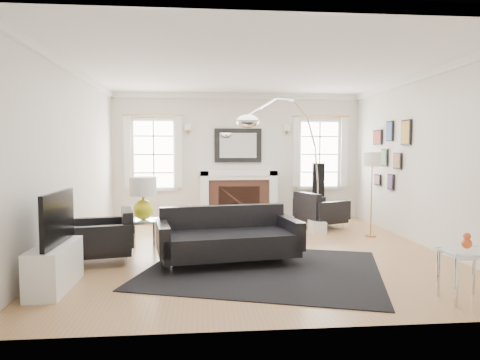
{
  "coord_description": "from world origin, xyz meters",
  "views": [
    {
      "loc": [
        -0.82,
        -6.54,
        1.54
      ],
      "look_at": [
        -0.2,
        0.3,
        1.06
      ],
      "focal_mm": 32.0,
      "sensor_mm": 36.0,
      "label": 1
    }
  ],
  "objects": [
    {
      "name": "floor",
      "position": [
        0.0,
        0.0,
        0.0
      ],
      "size": [
        6.0,
        6.0,
        0.0
      ],
      "primitive_type": "plane",
      "color": "#9D6E42",
      "rests_on": "ground"
    },
    {
      "name": "back_wall",
      "position": [
        0.0,
        3.0,
        1.4
      ],
      "size": [
        5.5,
        0.04,
        2.8
      ],
      "primitive_type": "cube",
      "color": "silver",
      "rests_on": "floor"
    },
    {
      "name": "front_wall",
      "position": [
        0.0,
        -3.0,
        1.4
      ],
      "size": [
        5.5,
        0.04,
        2.8
      ],
      "primitive_type": "cube",
      "color": "silver",
      "rests_on": "floor"
    },
    {
      "name": "left_wall",
      "position": [
        -2.75,
        0.0,
        1.4
      ],
      "size": [
        0.04,
        6.0,
        2.8
      ],
      "primitive_type": "cube",
      "color": "silver",
      "rests_on": "floor"
    },
    {
      "name": "right_wall",
      "position": [
        2.75,
        0.0,
        1.4
      ],
      "size": [
        0.04,
        6.0,
        2.8
      ],
      "primitive_type": "cube",
      "color": "silver",
      "rests_on": "floor"
    },
    {
      "name": "ceiling",
      "position": [
        0.0,
        0.0,
        2.8
      ],
      "size": [
        5.5,
        6.0,
        0.02
      ],
      "primitive_type": "cube",
      "color": "white",
      "rests_on": "back_wall"
    },
    {
      "name": "crown_molding",
      "position": [
        0.0,
        0.0,
        2.74
      ],
      "size": [
        5.5,
        6.0,
        0.12
      ],
      "primitive_type": "cube",
      "color": "white",
      "rests_on": "back_wall"
    },
    {
      "name": "fireplace",
      "position": [
        0.0,
        2.79,
        0.54
      ],
      "size": [
        1.7,
        0.69,
        1.11
      ],
      "color": "white",
      "rests_on": "floor"
    },
    {
      "name": "mantel_mirror",
      "position": [
        0.0,
        2.95,
        1.65
      ],
      "size": [
        1.05,
        0.07,
        0.75
      ],
      "color": "black",
      "rests_on": "back_wall"
    },
    {
      "name": "window_left",
      "position": [
        -1.85,
        2.95,
        1.46
      ],
      "size": [
        1.24,
        0.15,
        1.62
      ],
      "color": "white",
      "rests_on": "back_wall"
    },
    {
      "name": "window_right",
      "position": [
        1.85,
        2.95,
        1.46
      ],
      "size": [
        1.24,
        0.15,
        1.62
      ],
      "color": "white",
      "rests_on": "back_wall"
    },
    {
      "name": "gallery_wall",
      "position": [
        2.72,
        1.3,
        1.53
      ],
      "size": [
        0.04,
        1.73,
        1.29
      ],
      "color": "black",
      "rests_on": "right_wall"
    },
    {
      "name": "tv_unit",
      "position": [
        -2.44,
        -1.7,
        0.33
      ],
      "size": [
        0.35,
        1.0,
        1.09
      ],
      "color": "white",
      "rests_on": "floor"
    },
    {
      "name": "area_rug",
      "position": [
        -0.03,
        -1.14,
        0.01
      ],
      "size": [
        3.53,
        3.21,
        0.01
      ],
      "primitive_type": "cube",
      "rotation": [
        0.0,
        0.0,
        -0.3
      ],
      "color": "black",
      "rests_on": "floor"
    },
    {
      "name": "sofa",
      "position": [
        -0.47,
        -0.75,
        0.34
      ],
      "size": [
        2.01,
        1.15,
        0.62
      ],
      "color": "black",
      "rests_on": "floor"
    },
    {
      "name": "armchair_left",
      "position": [
        -2.14,
        -0.52,
        0.33
      ],
      "size": [
        0.94,
        1.01,
        0.59
      ],
      "color": "black",
      "rests_on": "floor"
    },
    {
      "name": "armchair_right",
      "position": [
        1.5,
        1.7,
        0.33
      ],
      "size": [
        1.04,
        1.1,
        0.59
      ],
      "color": "black",
      "rests_on": "floor"
    },
    {
      "name": "coffee_table",
      "position": [
        -0.51,
        0.2,
        0.32
      ],
      "size": [
        0.79,
        0.79,
        0.35
      ],
      "color": "silver",
      "rests_on": "floor"
    },
    {
      "name": "side_table_left",
      "position": [
        -1.72,
        0.13,
        0.37
      ],
      "size": [
        0.43,
        0.43,
        0.47
      ],
      "color": "silver",
      "rests_on": "floor"
    },
    {
      "name": "nesting_table",
      "position": [
        1.87,
        -2.47,
        0.41
      ],
      "size": [
        0.47,
        0.4,
        0.52
      ],
      "color": "silver",
      "rests_on": "floor"
    },
    {
      "name": "gourd_lamp",
      "position": [
        -1.72,
        0.13,
        0.85
      ],
      "size": [
        0.41,
        0.41,
        0.66
      ],
      "color": "yellow",
      "rests_on": "side_table_left"
    },
    {
      "name": "orange_vase",
      "position": [
        1.87,
        -2.47,
        0.61
      ],
      "size": [
        0.1,
        0.1,
        0.16
      ],
      "color": "#C84519",
      "rests_on": "nesting_table"
    },
    {
      "name": "arc_floor_lamp",
      "position": [
        0.63,
        0.67,
        1.36
      ],
      "size": [
        1.77,
        1.64,
        2.51
      ],
      "color": "white",
      "rests_on": "floor"
    },
    {
      "name": "stick_floor_lamp",
      "position": [
        2.2,
        0.79,
        1.31
      ],
      "size": [
        0.31,
        0.31,
        1.51
      ],
      "color": "#B27C3D",
      "rests_on": "floor"
    },
    {
      "name": "speaker_tower",
      "position": [
        1.75,
        2.65,
        0.63
      ],
      "size": [
        0.3,
        0.3,
        1.26
      ],
      "primitive_type": "cube",
      "rotation": [
        0.0,
        0.0,
        -0.2
      ],
      "color": "black",
      "rests_on": "floor"
    }
  ]
}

